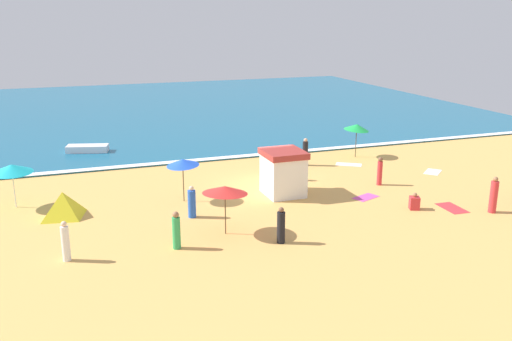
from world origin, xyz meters
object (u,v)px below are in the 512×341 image
Objects in this scene: beach_umbrella_3 at (357,127)px; beachgoer_7 at (305,153)px; lifeguard_cabana at (283,172)px; beachgoer_8 at (281,226)px; beachgoer_6 at (279,165)px; beach_umbrella_1 at (183,163)px; beachgoer_4 at (494,196)px; beachgoer_5 at (414,202)px; beachgoer_0 at (66,242)px; beach_umbrella_2 at (12,169)px; beach_tent at (63,204)px; beachgoer_1 at (380,171)px; small_boat_0 at (87,148)px; beachgoer_2 at (176,231)px; beachgoer_3 at (192,203)px; beach_umbrella_0 at (225,190)px.

beachgoer_7 is at bearing -168.39° from beach_umbrella_3.
beachgoer_8 is at bearing -113.18° from lifeguard_cabana.
beach_umbrella_1 is at bearing -162.77° from beachgoer_6.
beachgoer_4 is at bearing -86.15° from beach_umbrella_3.
lifeguard_cabana is 1.02× the size of beach_umbrella_3.
beachgoer_5 is at bearing 153.27° from beachgoer_4.
beachgoer_4 reaches higher than beachgoer_7.
beachgoer_0 is 1.03× the size of beachgoer_8.
beach_umbrella_2 reaches higher than beachgoer_7.
beach_tent is 1.50× the size of beachgoer_1.
beach_umbrella_3 is 7.84m from beachgoer_6.
beachgoer_7 is (17.17, 2.46, -1.19)m from beach_umbrella_2.
beachgoer_2 is at bearing -82.46° from small_boat_0.
beachgoer_7 is (10.57, 10.30, 0.07)m from beachgoer_2.
beachgoer_1 is (17.12, -0.59, 0.18)m from beach_tent.
beach_umbrella_1 is 0.77× the size of small_boat_0.
beach_tent is at bearing 89.78° from beachgoer_0.
beachgoer_0 is 1.02× the size of beachgoer_2.
beachgoer_3 is at bearing 28.23° from beachgoer_0.
beachgoer_1 reaches higher than beach_tent.
beach_tent is at bearing -176.44° from beach_umbrella_1.
beachgoer_0 is at bearing -136.72° from beach_umbrella_1.
lifeguard_cabana is 10.58m from beachgoer_4.
lifeguard_cabana is 16.27m from small_boat_0.
beach_umbrella_1 reaches higher than beachgoer_5.
beachgoer_6 is at bearing 122.31° from beachgoer_5.
small_boat_0 is at bearing 125.24° from lifeguard_cabana.
beachgoer_5 is at bearing -0.50° from beach_umbrella_0.
beach_umbrella_1 is 6.16m from beach_tent.
beach_umbrella_1 is 1.39× the size of beachgoer_0.
beach_umbrella_3 is 1.53× the size of beachgoer_3.
beachgoer_8 is at bearing -111.43° from beachgoer_6.
beach_umbrella_0 is 1.72× the size of beachgoer_1.
beachgoer_3 is at bearing 166.13° from beachgoer_5.
beachgoer_0 is at bearing -175.22° from beach_umbrella_0.
lifeguard_cabana reaches higher than beachgoer_7.
beach_umbrella_3 reaches higher than beachgoer_5.
beach_umbrella_0 is at bearing -35.02° from beach_tent.
beach_umbrella_0 is 1.24× the size of beach_umbrella_2.
beachgoer_8 is at bearing -167.93° from beachgoer_5.
lifeguard_cabana reaches higher than beach_tent.
beachgoer_5 is (10.74, -2.65, -0.37)m from beachgoer_3.
small_boat_0 is (-15.23, 13.49, -0.47)m from beachgoer_1.
beach_umbrella_2 is at bearing 159.40° from beachgoer_5.
small_boat_0 is at bearing 132.89° from beachgoer_4.
beach_umbrella_3 reaches higher than small_boat_0.
beachgoer_2 is (-6.93, -5.19, -0.48)m from lifeguard_cabana.
beachgoer_7 is at bearing 8.16° from beach_umbrella_2.
lifeguard_cabana reaches higher than beachgoer_6.
beachgoer_1 is 4.26m from beachgoer_5.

